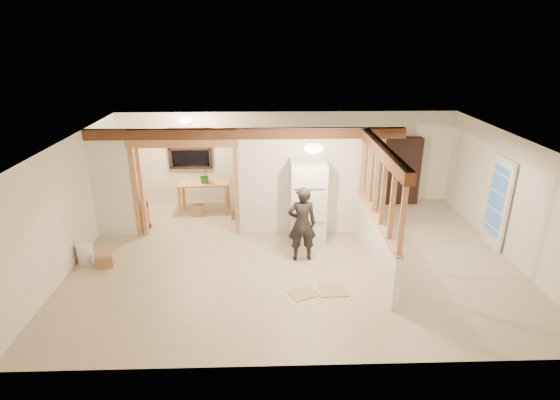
{
  "coord_description": "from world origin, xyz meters",
  "views": [
    {
      "loc": [
        -0.56,
        -8.2,
        4.46
      ],
      "look_at": [
        -0.28,
        0.4,
        1.13
      ],
      "focal_mm": 28.0,
      "sensor_mm": 36.0,
      "label": 1
    }
  ],
  "objects_px": {
    "shop_vac": "(140,215)",
    "refrigerator": "(308,202)",
    "work_table": "(205,197)",
    "bookshelf": "(402,171)",
    "woman": "(302,224)"
  },
  "relations": [
    {
      "from": "woman",
      "to": "work_table",
      "type": "relative_size",
      "value": 1.23
    },
    {
      "from": "refrigerator",
      "to": "work_table",
      "type": "bearing_deg",
      "value": 144.78
    },
    {
      "from": "refrigerator",
      "to": "bookshelf",
      "type": "bearing_deg",
      "value": 39.08
    },
    {
      "from": "shop_vac",
      "to": "refrigerator",
      "type": "bearing_deg",
      "value": -11.17
    },
    {
      "from": "refrigerator",
      "to": "woman",
      "type": "distance_m",
      "value": 0.91
    },
    {
      "from": "woman",
      "to": "bookshelf",
      "type": "distance_m",
      "value": 4.33
    },
    {
      "from": "refrigerator",
      "to": "shop_vac",
      "type": "distance_m",
      "value": 4.1
    },
    {
      "from": "shop_vac",
      "to": "bookshelf",
      "type": "bearing_deg",
      "value": 12.31
    },
    {
      "from": "shop_vac",
      "to": "bookshelf",
      "type": "xyz_separation_m",
      "value": [
        6.76,
        1.47,
        0.59
      ]
    },
    {
      "from": "refrigerator",
      "to": "bookshelf",
      "type": "distance_m",
      "value": 3.58
    },
    {
      "from": "refrigerator",
      "to": "work_table",
      "type": "relative_size",
      "value": 1.43
    },
    {
      "from": "bookshelf",
      "to": "woman",
      "type": "bearing_deg",
      "value": -133.48
    },
    {
      "from": "refrigerator",
      "to": "work_table",
      "type": "distance_m",
      "value": 3.16
    },
    {
      "from": "refrigerator",
      "to": "woman",
      "type": "relative_size",
      "value": 1.17
    },
    {
      "from": "work_table",
      "to": "bookshelf",
      "type": "xyz_separation_m",
      "value": [
        5.33,
        0.46,
        0.51
      ]
    }
  ]
}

